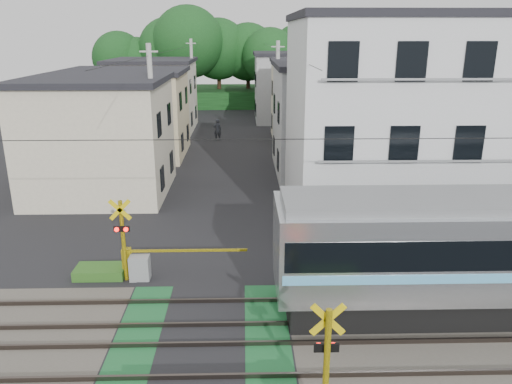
{
  "coord_description": "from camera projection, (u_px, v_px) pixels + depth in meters",
  "views": [
    {
      "loc": [
        1.25,
        -12.66,
        8.46
      ],
      "look_at": [
        1.7,
        5.0,
        2.83
      ],
      "focal_mm": 35.0,
      "sensor_mm": 36.0,
      "label": 1
    }
  ],
  "objects": [
    {
      "name": "ground",
      "position": [
        202.0,
        336.0,
        14.6
      ],
      "size": [
        120.0,
        120.0,
        0.0
      ],
      "primitive_type": "plane",
      "color": "black"
    },
    {
      "name": "track_bed",
      "position": [
        202.0,
        335.0,
        14.59
      ],
      "size": [
        120.0,
        120.0,
        0.14
      ],
      "color": "#47423A",
      "rests_on": "ground"
    },
    {
      "name": "crossing_signal_far",
      "position": [
        137.0,
        261.0,
        17.8
      ],
      "size": [
        4.74,
        0.65,
        3.09
      ],
      "color": "yellow",
      "rests_on": "ground"
    },
    {
      "name": "apartment_block",
      "position": [
        404.0,
        122.0,
        22.43
      ],
      "size": [
        10.2,
        8.36,
        9.3
      ],
      "color": "silver",
      "rests_on": "ground"
    },
    {
      "name": "houses_row",
      "position": [
        230.0,
        104.0,
        38.3
      ],
      "size": [
        22.07,
        31.35,
        6.8
      ],
      "color": "beige",
      "rests_on": "ground"
    },
    {
      "name": "tree_hill",
      "position": [
        232.0,
        61.0,
        59.11
      ],
      "size": [
        40.0,
        12.6,
        11.54
      ],
      "color": "#164319",
      "rests_on": "ground"
    },
    {
      "name": "catenary",
      "position": [
        417.0,
        216.0,
        13.65
      ],
      "size": [
        60.0,
        5.04,
        7.0
      ],
      "color": "#2D2D33",
      "rests_on": "ground"
    },
    {
      "name": "utility_poles",
      "position": [
        211.0,
        98.0,
        35.24
      ],
      "size": [
        7.9,
        42.0,
        8.0
      ],
      "color": "#A5A5A0",
      "rests_on": "ground"
    },
    {
      "name": "pedestrian",
      "position": [
        217.0,
        130.0,
        41.02
      ],
      "size": [
        0.72,
        0.55,
        1.77
      ],
      "primitive_type": "imported",
      "rotation": [
        0.0,
        0.0,
        3.36
      ],
      "color": "#30343C",
      "rests_on": "ground"
    },
    {
      "name": "weed_patches",
      "position": [
        263.0,
        331.0,
        14.5
      ],
      "size": [
        10.25,
        8.8,
        0.4
      ],
      "color": "#2D5E1E",
      "rests_on": "ground"
    }
  ]
}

